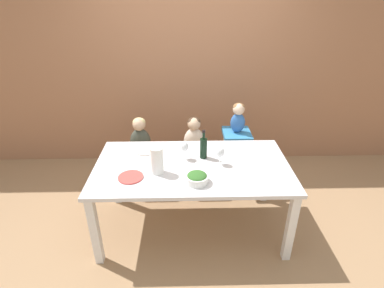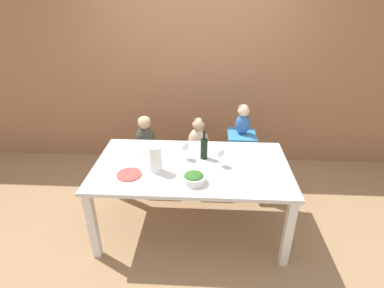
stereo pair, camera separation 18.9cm
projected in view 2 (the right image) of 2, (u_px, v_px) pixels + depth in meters
name	position (u px, v px, depth m)	size (l,w,h in m)	color
ground_plane	(192.00, 226.00, 3.13)	(14.00, 14.00, 0.00)	#9E7A56
wall_back	(198.00, 64.00, 3.82)	(10.00, 0.06, 2.70)	#9E6B4C
dining_table	(192.00, 172.00, 2.83)	(1.81, 0.99, 0.75)	silver
chair_far_left	(147.00, 157.00, 3.64)	(0.37, 0.42, 0.45)	silver
chair_far_center	(198.00, 159.00, 3.61)	(0.37, 0.42, 0.45)	silver
chair_right_highchair	(241.00, 146.00, 3.50)	(0.32, 0.36, 0.73)	silver
person_child_left	(145.00, 135.00, 3.50)	(0.24, 0.17, 0.46)	#3D4238
person_child_center	(198.00, 136.00, 3.47)	(0.24, 0.17, 0.46)	beige
person_baby_right	(243.00, 118.00, 3.34)	(0.17, 0.14, 0.35)	#3366B2
wine_bottle	(204.00, 148.00, 2.85)	(0.07, 0.07, 0.29)	black
paper_towel_roll	(156.00, 159.00, 2.64)	(0.11, 0.11, 0.25)	white
wine_glass_near	(220.00, 153.00, 2.73)	(0.08, 0.08, 0.18)	white
wine_glass_far	(185.00, 147.00, 2.84)	(0.08, 0.08, 0.18)	white
salad_bowl_large	(194.00, 178.00, 2.52)	(0.20, 0.20, 0.09)	white
dinner_plate_front_left	(129.00, 174.00, 2.63)	(0.22, 0.22, 0.01)	#D14C47
dinner_plate_back_left	(148.00, 149.00, 3.06)	(0.22, 0.22, 0.01)	silver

